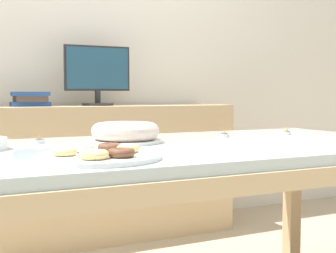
{
  "coord_description": "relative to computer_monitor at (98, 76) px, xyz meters",
  "views": [
    {
      "loc": [
        -0.83,
        -1.55,
        0.93
      ],
      "look_at": [
        -0.04,
        0.1,
        0.8
      ],
      "focal_mm": 50.0,
      "sensor_mm": 36.0,
      "label": 1
    }
  ],
  "objects": [
    {
      "name": "book_stack",
      "position": [
        -0.42,
        0.0,
        -0.15
      ],
      "size": [
        0.22,
        0.17,
        0.09
      ],
      "color": "#23478C",
      "rests_on": "sideboard"
    },
    {
      "name": "wall_back",
      "position": [
        -0.05,
        0.3,
        0.26
      ],
      "size": [
        8.0,
        0.1,
        2.6
      ],
      "primitive_type": "cube",
      "color": "silver",
      "rests_on": "ground"
    },
    {
      "name": "sideboard",
      "position": [
        -0.05,
        0.0,
        -0.62
      ],
      "size": [
        1.87,
        0.44,
        0.85
      ],
      "color": "#D1B284",
      "rests_on": "ground"
    },
    {
      "name": "cake_chocolate_round",
      "position": [
        -0.25,
        -1.19,
        -0.27
      ],
      "size": [
        0.28,
        0.28,
        0.08
      ],
      "color": "white",
      "rests_on": "dining_table"
    },
    {
      "name": "computer_monitor",
      "position": [
        0.0,
        0.0,
        0.0
      ],
      "size": [
        0.42,
        0.2,
        0.38
      ],
      "color": "#262628",
      "rests_on": "sideboard"
    },
    {
      "name": "tealight_left_edge",
      "position": [
        0.54,
        -1.17,
        -0.29
      ],
      "size": [
        0.04,
        0.04,
        0.04
      ],
      "color": "silver",
      "rests_on": "dining_table"
    },
    {
      "name": "tealight_centre",
      "position": [
        -0.56,
        -1.07,
        -0.29
      ],
      "size": [
        0.04,
        0.04,
        0.04
      ],
      "color": "silver",
      "rests_on": "dining_table"
    },
    {
      "name": "tealight_near_cakes",
      "position": [
        0.22,
        -1.15,
        -0.29
      ],
      "size": [
        0.04,
        0.04,
        0.04
      ],
      "color": "silver",
      "rests_on": "dining_table"
    },
    {
      "name": "dining_table",
      "position": [
        -0.05,
        -1.32,
        -0.38
      ],
      "size": [
        1.86,
        0.98,
        0.74
      ],
      "color": "silver",
      "rests_on": "ground"
    },
    {
      "name": "pastry_platter",
      "position": [
        -0.48,
        -1.59,
        -0.29
      ],
      "size": [
        0.36,
        0.36,
        0.04
      ],
      "color": "white",
      "rests_on": "dining_table"
    }
  ]
}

